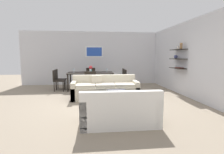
# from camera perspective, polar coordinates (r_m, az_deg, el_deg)

# --- Properties ---
(ground_plane) EXTENTS (18.00, 18.00, 0.00)m
(ground_plane) POSITION_cam_1_polar(r_m,az_deg,el_deg) (5.95, -2.70, -7.46)
(ground_plane) COLOR gray
(back_wall_unit) EXTENTS (8.40, 0.09, 2.70)m
(back_wall_unit) POSITION_cam_1_polar(r_m,az_deg,el_deg) (9.31, -2.30, 6.06)
(back_wall_unit) COLOR silver
(back_wall_unit) RESTS_ON ground
(right_wall_shelf_unit) EXTENTS (0.34, 8.20, 2.70)m
(right_wall_shelf_unit) POSITION_cam_1_polar(r_m,az_deg,el_deg) (7.20, 21.83, 5.40)
(right_wall_shelf_unit) COLOR silver
(right_wall_shelf_unit) RESTS_ON ground
(sofa_beige) EXTENTS (2.25, 0.90, 0.78)m
(sofa_beige) POSITION_cam_1_polar(r_m,az_deg,el_deg) (6.21, -2.30, -4.08)
(sofa_beige) COLOR beige
(sofa_beige) RESTS_ON ground
(loveseat_white) EXTENTS (1.63, 0.90, 0.78)m
(loveseat_white) POSITION_cam_1_polar(r_m,az_deg,el_deg) (3.88, 2.26, -10.69)
(loveseat_white) COLOR white
(loveseat_white) RESTS_ON ground
(coffee_table) EXTENTS (1.22, 1.09, 0.38)m
(coffee_table) POSITION_cam_1_polar(r_m,az_deg,el_deg) (5.10, 1.10, -7.65)
(coffee_table) COLOR black
(coffee_table) RESTS_ON ground
(decorative_bowl) EXTENTS (0.29, 0.29, 0.08)m
(decorative_bowl) POSITION_cam_1_polar(r_m,az_deg,el_deg) (5.11, 0.15, -4.91)
(decorative_bowl) COLOR #19666B
(decorative_bowl) RESTS_ON coffee_table
(dining_table) EXTENTS (1.97, 0.98, 0.75)m
(dining_table) POSITION_cam_1_polar(r_m,az_deg,el_deg) (7.86, -6.90, 1.04)
(dining_table) COLOR black
(dining_table) RESTS_ON ground
(dining_chair_right_far) EXTENTS (0.44, 0.44, 0.88)m
(dining_chair_right_far) POSITION_cam_1_polar(r_m,az_deg,el_deg) (8.20, 2.91, 0.03)
(dining_chair_right_far) COLOR black
(dining_chair_right_far) RESTS_ON ground
(dining_chair_left_far) EXTENTS (0.44, 0.44, 0.88)m
(dining_chair_left_far) POSITION_cam_1_polar(r_m,az_deg,el_deg) (8.23, -16.61, -0.21)
(dining_chair_left_far) COLOR black
(dining_chair_left_far) RESTS_ON ground
(dining_chair_right_near) EXTENTS (0.44, 0.44, 0.88)m
(dining_chair_right_near) POSITION_cam_1_polar(r_m,az_deg,el_deg) (7.77, 3.43, -0.34)
(dining_chair_right_near) COLOR black
(dining_chair_right_near) RESTS_ON ground
(dining_chair_head) EXTENTS (0.44, 0.44, 0.88)m
(dining_chair_head) POSITION_cam_1_polar(r_m,az_deg,el_deg) (8.77, -6.83, 0.42)
(dining_chair_head) COLOR black
(dining_chair_head) RESTS_ON ground
(dining_chair_foot) EXTENTS (0.44, 0.44, 0.88)m
(dining_chair_foot) POSITION_cam_1_polar(r_m,az_deg,el_deg) (6.99, -6.96, -1.16)
(dining_chair_foot) COLOR black
(dining_chair_foot) RESTS_ON ground
(dining_chair_left_near) EXTENTS (0.44, 0.44, 0.88)m
(dining_chair_left_near) POSITION_cam_1_polar(r_m,az_deg,el_deg) (7.80, -17.18, -0.60)
(dining_chair_left_near) COLOR black
(dining_chair_left_near) RESTS_ON ground
(wine_glass_right_far) EXTENTS (0.07, 0.07, 0.16)m
(wine_glass_right_far) POSITION_cam_1_polar(r_m,az_deg,el_deg) (7.99, -1.75, 2.46)
(wine_glass_right_far) COLOR silver
(wine_glass_right_far) RESTS_ON dining_table
(wine_glass_foot) EXTENTS (0.07, 0.07, 0.18)m
(wine_glass_foot) POSITION_cam_1_polar(r_m,az_deg,el_deg) (7.41, -6.96, 2.17)
(wine_glass_foot) COLOR silver
(wine_glass_foot) RESTS_ON dining_table
(wine_glass_right_near) EXTENTS (0.07, 0.07, 0.18)m
(wine_glass_right_near) POSITION_cam_1_polar(r_m,az_deg,el_deg) (7.75, -1.61, 2.41)
(wine_glass_right_near) COLOR silver
(wine_glass_right_near) RESTS_ON dining_table
(wine_glass_left_near) EXTENTS (0.07, 0.07, 0.15)m
(wine_glass_left_near) POSITION_cam_1_polar(r_m,az_deg,el_deg) (7.77, -12.24, 2.13)
(wine_glass_left_near) COLOR silver
(wine_glass_left_near) RESTS_ON dining_table
(wine_glass_left_far) EXTENTS (0.08, 0.08, 0.17)m
(wine_glass_left_far) POSITION_cam_1_polar(r_m,az_deg,el_deg) (8.01, -12.06, 2.37)
(wine_glass_left_far) COLOR silver
(wine_glass_left_far) RESTS_ON dining_table
(wine_glass_head) EXTENTS (0.07, 0.07, 0.17)m
(wine_glass_head) POSITION_cam_1_polar(r_m,az_deg,el_deg) (8.28, -6.89, 2.58)
(wine_glass_head) COLOR silver
(wine_glass_head) RESTS_ON dining_table
(centerpiece_vase) EXTENTS (0.16, 0.16, 0.29)m
(centerpiece_vase) POSITION_cam_1_polar(r_m,az_deg,el_deg) (7.82, -6.85, 2.71)
(centerpiece_vase) COLOR teal
(centerpiece_vase) RESTS_ON dining_table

